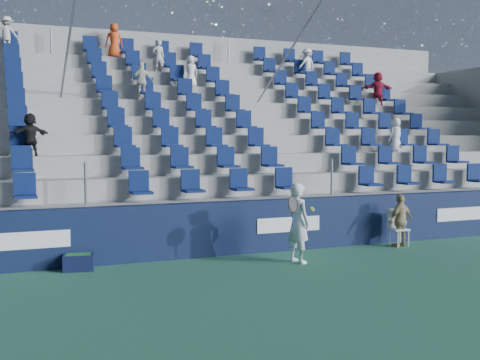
# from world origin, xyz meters

# --- Properties ---
(ground) EXTENTS (70.00, 70.00, 0.00)m
(ground) POSITION_xyz_m (0.00, 0.00, 0.00)
(ground) COLOR #296047
(ground) RESTS_ON ground
(sponsor_wall) EXTENTS (24.00, 0.32, 1.20)m
(sponsor_wall) POSITION_xyz_m (0.00, 3.15, 0.60)
(sponsor_wall) COLOR #0F1938
(sponsor_wall) RESTS_ON ground
(grandstand) EXTENTS (24.00, 8.17, 6.63)m
(grandstand) POSITION_xyz_m (-0.00, 8.24, 2.13)
(grandstand) COLOR #9F9F9A
(grandstand) RESTS_ON ground
(tennis_player) EXTENTS (0.69, 0.69, 1.69)m
(tennis_player) POSITION_xyz_m (1.10, 1.78, 0.85)
(tennis_player) COLOR silver
(tennis_player) RESTS_ON ground
(line_judge_chair) EXTENTS (0.44, 0.45, 0.89)m
(line_judge_chair) POSITION_xyz_m (4.27, 2.64, 0.51)
(line_judge_chair) COLOR white
(line_judge_chair) RESTS_ON ground
(line_judge) EXTENTS (0.79, 0.46, 1.27)m
(line_judge) POSITION_xyz_m (4.27, 2.50, 0.63)
(line_judge) COLOR tan
(line_judge) RESTS_ON ground
(ball_bin) EXTENTS (0.65, 0.48, 0.33)m
(ball_bin) POSITION_xyz_m (-3.28, 2.75, 0.18)
(ball_bin) COLOR #0E1533
(ball_bin) RESTS_ON ground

